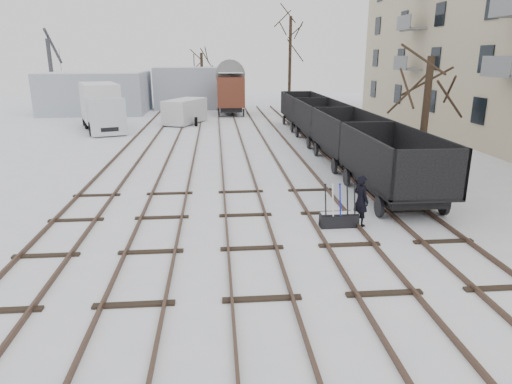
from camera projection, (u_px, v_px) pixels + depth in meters
ground at (252, 249)px, 13.74m from camera, size 120.00×120.00×0.00m
tracks at (233, 154)px, 26.77m from camera, size 13.90×52.00×0.16m
shed_left at (97, 92)px, 46.42m from camera, size 10.00×8.00×4.10m
shed_right at (188, 87)px, 50.94m from camera, size 7.00×6.00×4.50m
ground_frame at (339, 219)px, 15.47m from camera, size 1.31×0.44×1.49m
worker at (361, 200)px, 15.46m from camera, size 0.67×0.77×1.77m
freight_wagon_a at (391, 174)px, 18.32m from camera, size 2.64×6.60×2.69m
freight_wagon_b at (347, 145)px, 24.43m from camera, size 2.64×6.60×2.69m
freight_wagon_c at (320, 127)px, 30.54m from camera, size 2.64×6.60×2.69m
freight_wagon_d at (303, 115)px, 36.65m from camera, size 2.64×6.60×2.69m
box_van_wagon at (230, 90)px, 44.77m from camera, size 2.87×5.39×4.11m
lorry at (101, 106)px, 35.40m from camera, size 4.23×8.19×3.55m
panel_van at (185, 111)px, 38.92m from camera, size 3.74×5.14×2.08m
crane at (54, 92)px, 45.58m from camera, size 1.68×4.77×8.17m
tree_near at (424, 125)px, 19.16m from camera, size 0.30×0.30×5.60m
tree_far_left at (202, 82)px, 48.75m from camera, size 0.30×0.30×5.93m
tree_far_right at (290, 66)px, 44.60m from camera, size 0.30×0.30×9.24m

